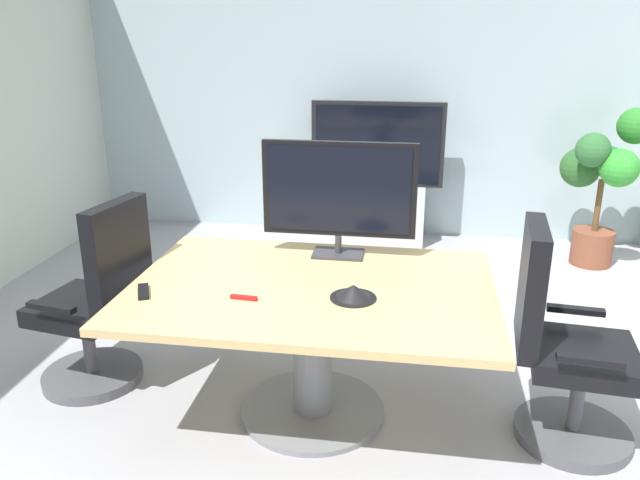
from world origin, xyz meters
name	(u,v)px	position (x,y,z in m)	size (l,w,h in m)	color
ground_plane	(302,412)	(0.00, 0.00, 0.00)	(7.43, 7.43, 0.00)	#99999E
wall_back_glass_partition	(363,80)	(0.00, 3.22, 1.46)	(5.37, 0.10, 2.92)	#9EB2B7
conference_table	(312,319)	(0.06, 0.01, 0.55)	(1.79, 1.24, 0.73)	tan
office_chair_left	(99,310)	(-1.16, 0.11, 0.46)	(0.63, 0.61, 1.09)	#4C4C51
office_chair_right	(562,354)	(1.27, 0.00, 0.46)	(0.62, 0.59, 1.09)	#4C4C51
tv_monitor	(339,192)	(0.13, 0.46, 1.09)	(0.84, 0.18, 0.64)	#333338
wall_display_unit	(376,196)	(0.17, 2.86, 0.44)	(1.20, 0.36, 1.31)	#B7BABC
potted_plant	(602,176)	(2.05, 2.56, 0.76)	(0.65, 0.66, 1.33)	brown
conference_phone	(353,292)	(0.28, -0.12, 0.76)	(0.22, 0.22, 0.07)	black
remote_control	(143,292)	(-0.72, -0.22, 0.74)	(0.05, 0.17, 0.02)	black
whiteboard_marker	(244,298)	(-0.23, -0.21, 0.74)	(0.13, 0.02, 0.02)	red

